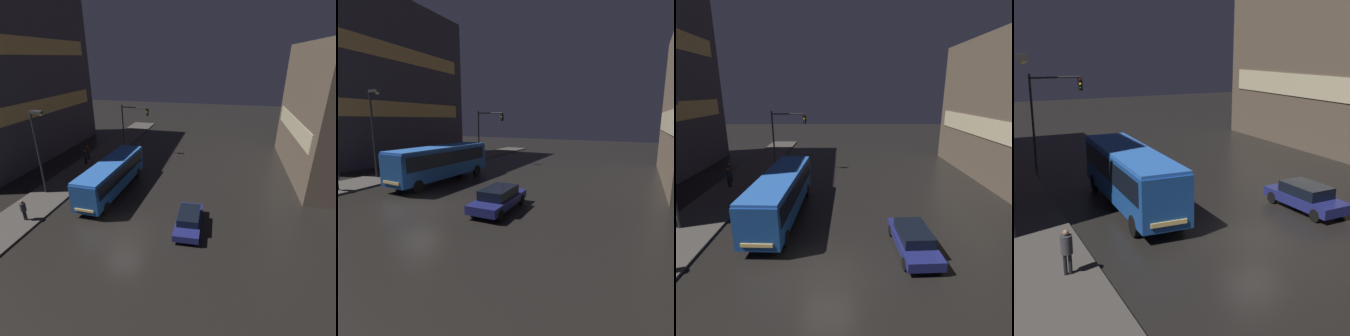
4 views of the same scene
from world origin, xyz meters
The scene contains 9 objects.
ground_plane centered at (0.00, 0.00, 0.00)m, with size 120.00×120.00×0.00m, color black.
sidewalk_left centered at (-9.00, 10.00, 0.07)m, with size 4.00×48.00×0.15m.
building_left_tower centered at (-19.79, 13.76, 9.97)m, with size 10.07×22.00×19.94m.
bus_near centered at (-3.44, 6.20, 1.91)m, with size 2.76×10.35×3.10m.
car_taxi centered at (4.57, 2.03, 0.71)m, with size 2.04×4.68×1.36m.
pedestrian_near centered at (-9.38, 11.69, 1.21)m, with size 0.36×0.36×1.82m.
pedestrian_far centered at (-9.91, 13.26, 1.26)m, with size 0.45×0.45×1.82m.
traffic_light_main centered at (-5.34, 17.06, 4.40)m, with size 3.61×0.35×6.48m.
street_lamp_sidewalk centered at (-9.32, 4.37, 5.30)m, with size 1.25×0.36×7.80m.
Camera 2 is at (11.87, -11.26, 5.35)m, focal length 28.00 mm.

